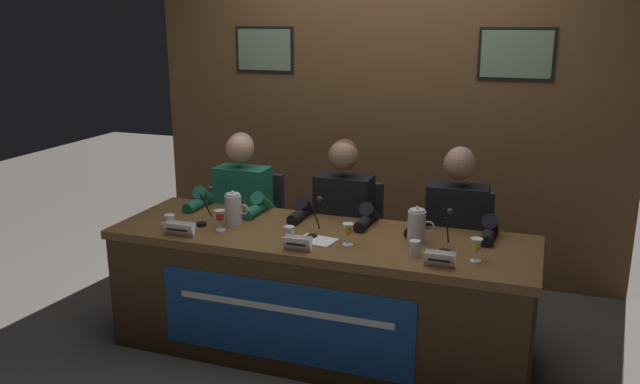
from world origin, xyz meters
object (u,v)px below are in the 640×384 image
at_px(juice_glass_left, 220,216).
at_px(nameplate_right, 440,259).
at_px(panelist_left, 238,210).
at_px(document_stack_center, 317,241).
at_px(nameplate_left, 179,229).
at_px(chair_right, 456,264).
at_px(chair_left, 252,239).
at_px(panelist_right, 454,233).
at_px(water_cup_center, 289,234).
at_px(panelist_center, 340,221).
at_px(nameplate_center, 297,243).
at_px(conference_table, 314,279).
at_px(water_pitcher_left_side, 233,209).
at_px(chair_center, 349,251).
at_px(microphone_right, 446,238).
at_px(water_cup_right, 415,249).
at_px(juice_glass_right, 477,246).
at_px(microphone_center, 315,224).
at_px(microphone_left, 205,212).
at_px(juice_glass_center, 348,230).
at_px(water_pitcher_right_side, 417,226).
at_px(water_cup_left, 170,222).

xyz_separation_m(juice_glass_left, nameplate_right, (1.31, -0.14, -0.05)).
relative_size(panelist_left, document_stack_center, 5.22).
relative_size(nameplate_left, chair_right, 0.22).
xyz_separation_m(chair_left, panelist_right, (1.44, -0.20, 0.28)).
relative_size(juice_glass_left, water_cup_center, 1.46).
relative_size(panelist_center, nameplate_center, 7.70).
bearing_deg(panelist_left, nameplate_right, -24.37).
xyz_separation_m(conference_table, panelist_left, (-0.72, 0.48, 0.21)).
height_order(water_pitcher_left_side, document_stack_center, water_pitcher_left_side).
distance_m(chair_center, microphone_right, 1.04).
distance_m(nameplate_left, water_cup_right, 1.35).
bearing_deg(water_cup_right, nameplate_left, -174.52).
xyz_separation_m(nameplate_right, juice_glass_right, (0.16, 0.14, 0.05)).
height_order(microphone_center, water_pitcher_left_side, microphone_center).
relative_size(nameplate_left, microphone_left, 0.89).
height_order(juice_glass_left, juice_glass_center, same).
bearing_deg(nameplate_right, chair_center, 130.66).
xyz_separation_m(nameplate_center, juice_glass_center, (0.23, 0.17, 0.05)).
height_order(water_cup_center, water_pitcher_right_side, water_pitcher_right_side).
height_order(chair_left, water_pitcher_right_side, water_pitcher_right_side).
bearing_deg(microphone_center, water_pitcher_left_side, 175.09).
bearing_deg(chair_right, chair_left, 180.00).
relative_size(nameplate_center, microphone_right, 0.73).
bearing_deg(microphone_center, nameplate_right, -16.96).
bearing_deg(panelist_center, conference_table, -90.22).
bearing_deg(juice_glass_right, nameplate_center, -170.22).
relative_size(panelist_left, chair_right, 1.37).
xyz_separation_m(panelist_left, juice_glass_center, (0.93, -0.51, 0.12)).
relative_size(panelist_left, juice_glass_right, 9.80).
height_order(nameplate_right, water_pitcher_left_side, water_pitcher_left_side).
bearing_deg(juice_glass_left, chair_right, 29.10).
height_order(conference_table, chair_left, chair_left).
bearing_deg(panelist_left, juice_glass_center, -28.70).
bearing_deg(panelist_center, microphone_center, -91.82).
relative_size(chair_center, juice_glass_center, 7.16).
distance_m(water_cup_left, microphone_left, 0.22).
height_order(nameplate_center, water_cup_center, water_cup_center).
relative_size(panelist_left, microphone_right, 5.62).
bearing_deg(panelist_center, juice_glass_center, -67.69).
relative_size(water_pitcher_left_side, water_pitcher_right_side, 1.00).
bearing_deg(nameplate_right, juice_glass_right, 40.11).
xyz_separation_m(nameplate_left, water_cup_left, (-0.12, 0.09, -0.00)).
xyz_separation_m(juice_glass_center, chair_right, (0.51, 0.71, -0.40)).
height_order(chair_left, water_cup_left, chair_left).
height_order(chair_left, microphone_center, microphone_center).
bearing_deg(conference_table, panelist_left, 146.28).
height_order(panelist_left, microphone_center, panelist_left).
xyz_separation_m(nameplate_left, water_pitcher_left_side, (0.20, 0.30, 0.05)).
bearing_deg(nameplate_center, panelist_right, 42.57).
bearing_deg(water_cup_right, conference_table, 172.92).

